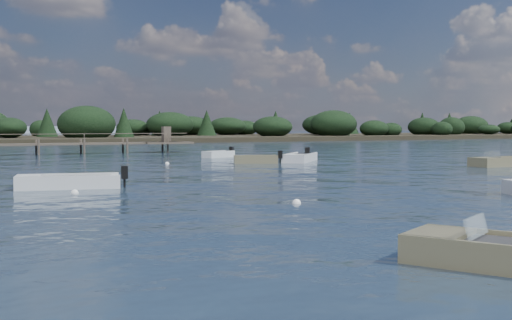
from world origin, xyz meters
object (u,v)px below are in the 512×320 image
dinghy_extra_a (300,159)px  tender_far_grey_b (218,156)px  tender_far_white (256,161)px  dinghy_mid_grey (68,185)px  dinghy_mid_white_b (504,164)px

dinghy_extra_a → tender_far_grey_b: bearing=110.2°
tender_far_white → dinghy_extra_a: size_ratio=0.72×
tender_far_white → dinghy_mid_grey: bearing=-140.9°
dinghy_mid_grey → dinghy_extra_a: bearing=34.0°
tender_far_white → tender_far_grey_b: tender_far_white is taller
tender_far_white → dinghy_mid_grey: (-15.90, -12.91, -0.01)m
tender_far_grey_b → dinghy_mid_white_b: bearing=-56.5°
tender_far_white → dinghy_mid_white_b: dinghy_mid_white_b is taller
tender_far_white → dinghy_mid_white_b: 17.52m
dinghy_mid_grey → dinghy_extra_a: (20.08, 13.54, 0.01)m
tender_far_white → dinghy_mid_white_b: (14.06, -10.45, -0.00)m
dinghy_extra_a → dinghy_mid_grey: bearing=-146.0°
dinghy_mid_grey → dinghy_extra_a: 24.22m
tender_far_white → dinghy_extra_a: dinghy_extra_a is taller
tender_far_white → dinghy_mid_grey: size_ratio=0.73×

